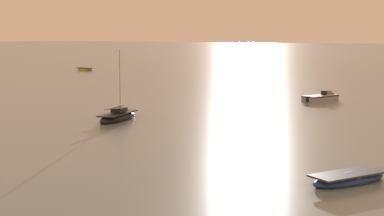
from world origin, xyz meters
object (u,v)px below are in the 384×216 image
rowboat_moored_2 (85,69)px  motorboat_moored_4 (325,98)px  rowboat_moored_1 (349,179)px  sailboat_moored_1 (118,117)px

rowboat_moored_2 → motorboat_moored_4: motorboat_moored_4 is taller
rowboat_moored_1 → sailboat_moored_1: 21.83m
motorboat_moored_4 → sailboat_moored_1: 22.44m
rowboat_moored_1 → motorboat_moored_4: 31.40m
rowboat_moored_2 → motorboat_moored_4: bearing=165.6°
rowboat_moored_1 → rowboat_moored_2: (-64.88, 49.50, 0.00)m
sailboat_moored_1 → rowboat_moored_1: bearing=-125.8°
rowboat_moored_1 → rowboat_moored_2: size_ratio=1.00×
motorboat_moored_4 → sailboat_moored_1: (-8.10, -20.93, 0.03)m
rowboat_moored_2 → sailboat_moored_1: sailboat_moored_1 is taller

